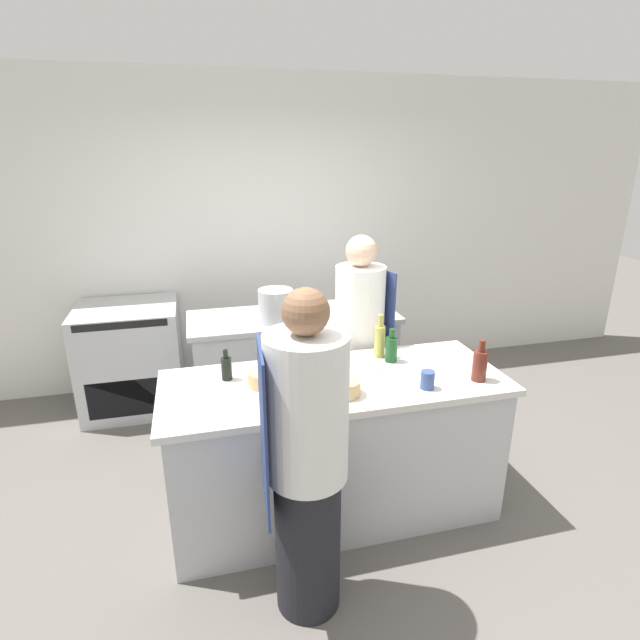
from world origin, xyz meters
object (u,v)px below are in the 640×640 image
(bottle_vinegar, at_px, (380,340))
(cup, at_px, (427,380))
(chef_at_stove, at_px, (359,348))
(bowl_mixing_large, at_px, (345,387))
(bowl_prep_small, at_px, (263,379))
(bottle_olive_oil, at_px, (391,348))
(oven_range, at_px, (132,358))
(bottle_wine, at_px, (480,365))
(chef_at_prep_near, at_px, (306,463))
(stockpot, at_px, (276,306))
(bottle_cooking_oil, at_px, (226,368))

(bottle_vinegar, height_order, cup, bottle_vinegar)
(chef_at_stove, xyz_separation_m, bowl_mixing_large, (-0.36, -0.80, 0.13))
(cup, bearing_deg, bowl_prep_small, 163.37)
(bottle_olive_oil, height_order, cup, bottle_olive_oil)
(bottle_olive_oil, bearing_deg, bowl_prep_small, -170.50)
(oven_range, height_order, bowl_prep_small, bowl_prep_small)
(bottle_wine, xyz_separation_m, cup, (-0.33, -0.02, -0.05))
(chef_at_stove, bearing_deg, bowl_prep_small, -66.78)
(cup, bearing_deg, chef_at_stove, 97.68)
(bottle_wine, relative_size, bowl_prep_small, 1.40)
(oven_range, relative_size, chef_at_stove, 0.56)
(oven_range, distance_m, bottle_wine, 2.92)
(chef_at_prep_near, bearing_deg, bottle_wine, -65.10)
(chef_at_prep_near, xyz_separation_m, cup, (0.79, 0.40, 0.13))
(bottle_vinegar, bearing_deg, stockpot, 122.48)
(chef_at_stove, height_order, bottle_cooking_oil, chef_at_stove)
(bowl_prep_small, bearing_deg, bowl_mixing_large, -28.12)
(bottle_vinegar, bearing_deg, bottle_wine, -47.05)
(chef_at_stove, distance_m, cup, 0.86)
(bottle_vinegar, relative_size, bowl_mixing_large, 1.62)
(chef_at_stove, height_order, bottle_wine, chef_at_stove)
(bottle_wine, height_order, stockpot, stockpot)
(chef_at_prep_near, distance_m, chef_at_stove, 1.42)
(bottle_olive_oil, xyz_separation_m, stockpot, (-0.57, 0.92, 0.04))
(bottle_cooking_oil, height_order, stockpot, stockpot)
(bottle_vinegar, xyz_separation_m, bottle_wine, (0.43, -0.47, -0.01))
(chef_at_prep_near, height_order, bottle_wine, chef_at_prep_near)
(bowl_prep_small, bearing_deg, bottle_vinegar, 16.19)
(chef_at_prep_near, bearing_deg, stockpot, -1.09)
(bowl_prep_small, xyz_separation_m, cup, (0.88, -0.26, 0.01))
(oven_range, height_order, bottle_vinegar, bottle_vinegar)
(chef_at_prep_near, height_order, bowl_mixing_large, chef_at_prep_near)
(cup, bearing_deg, bottle_wine, 3.88)
(bowl_mixing_large, bearing_deg, oven_range, 124.98)
(oven_range, distance_m, bottle_cooking_oil, 1.79)
(bottle_cooking_oil, relative_size, stockpot, 0.70)
(bowl_mixing_large, distance_m, cup, 0.47)
(bowl_prep_small, bearing_deg, cup, -16.63)
(chef_at_prep_near, relative_size, bowl_mixing_large, 9.33)
(bottle_cooking_oil, xyz_separation_m, bowl_prep_small, (0.19, -0.13, -0.03))
(bottle_olive_oil, xyz_separation_m, bottle_wine, (0.39, -0.38, 0.01))
(oven_range, relative_size, bottle_vinegar, 3.21)
(chef_at_prep_near, distance_m, bowl_mixing_large, 0.56)
(bottle_olive_oil, distance_m, bottle_wine, 0.54)
(bottle_olive_oil, bearing_deg, bowl_mixing_large, -139.09)
(bottle_cooking_oil, xyz_separation_m, cup, (1.08, -0.39, -0.02))
(chef_at_stove, height_order, stockpot, chef_at_stove)
(chef_at_prep_near, xyz_separation_m, stockpot, (0.16, 1.72, 0.21))
(bottle_cooking_oil, bearing_deg, bowl_mixing_large, -30.01)
(stockpot, bearing_deg, oven_range, 151.96)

